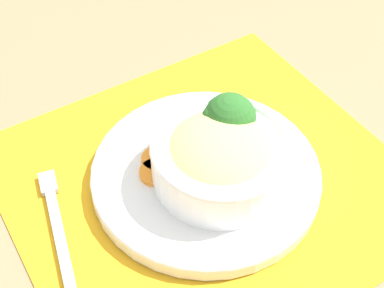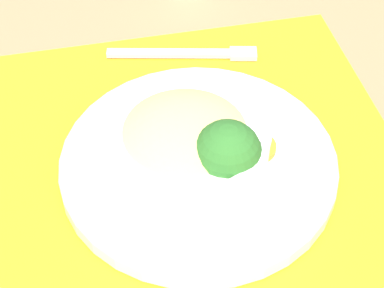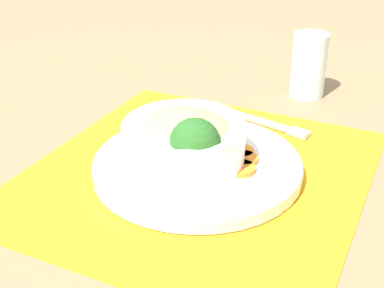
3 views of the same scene
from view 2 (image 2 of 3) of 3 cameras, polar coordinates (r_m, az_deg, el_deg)
name	(u,v)px [view 2 (image 2 of 3)]	position (r m, az deg, el deg)	size (l,w,h in m)	color
ground_plane	(198,172)	(0.66, 0.57, -2.53)	(4.00, 4.00, 0.00)	#8C704C
placemat	(198,171)	(0.66, 0.57, -2.42)	(0.47, 0.44, 0.00)	orange
plate	(198,162)	(0.65, 0.58, -1.65)	(0.28, 0.28, 0.02)	white
bowl	(185,144)	(0.61, -0.64, -0.04)	(0.16, 0.16, 0.07)	white
broccoli_floret	(227,154)	(0.58, 3.15, -0.93)	(0.06, 0.06, 0.08)	#84AD5B
carrot_slice_near	(255,144)	(0.66, 5.63, 0.00)	(0.04, 0.04, 0.01)	orange
carrot_slice_middle	(245,131)	(0.67, 4.72, 1.16)	(0.04, 0.04, 0.01)	orange
carrot_slice_far	(230,121)	(0.68, 3.37, 2.03)	(0.04, 0.04, 0.01)	orange
carrot_slice_extra	(211,116)	(0.68, 1.74, 2.52)	(0.04, 0.04, 0.01)	orange
fork	(197,53)	(0.79, 0.47, 8.05)	(0.06, 0.18, 0.01)	#B7B7BC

